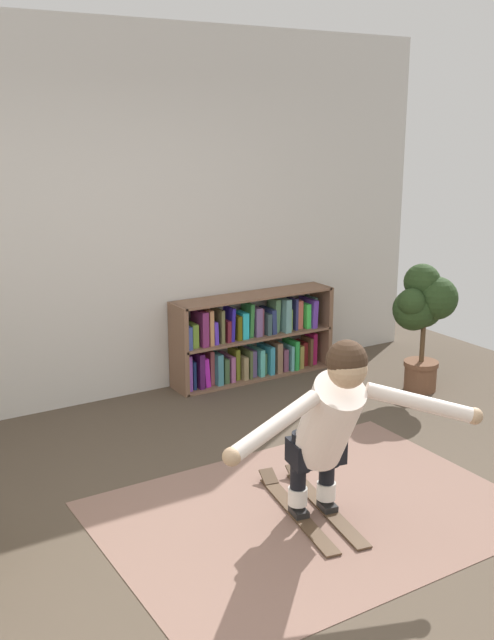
{
  "coord_description": "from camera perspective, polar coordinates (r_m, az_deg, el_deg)",
  "views": [
    {
      "loc": [
        -2.07,
        -2.84,
        2.19
      ],
      "look_at": [
        0.13,
        0.73,
        1.05
      ],
      "focal_mm": 41.92,
      "sensor_mm": 36.0,
      "label": 1
    }
  ],
  "objects": [
    {
      "name": "ground_plane",
      "position": [
        4.14,
        4.0,
        -16.77
      ],
      "size": [
        7.2,
        7.2,
        0.0
      ],
      "primitive_type": "plane",
      "color": "#4C4033"
    },
    {
      "name": "back_wall",
      "position": [
        5.87,
        -10.76,
        7.69
      ],
      "size": [
        6.0,
        0.1,
        2.9
      ],
      "primitive_type": "cube",
      "color": "beige",
      "rests_on": "ground"
    },
    {
      "name": "rug",
      "position": [
        4.43,
        4.95,
        -14.42
      ],
      "size": [
        2.34,
        1.69,
        0.01
      ],
      "primitive_type": "cube",
      "color": "#826155",
      "rests_on": "ground"
    },
    {
      "name": "bookshelf",
      "position": [
        6.43,
        0.28,
        -1.53
      ],
      "size": [
        1.48,
        0.3,
        0.74
      ],
      "color": "brown",
      "rests_on": "ground"
    },
    {
      "name": "potted_plant",
      "position": [
        6.27,
        13.28,
        0.8
      ],
      "size": [
        0.53,
        0.44,
        1.04
      ],
      "color": "brown",
      "rests_on": "ground"
    },
    {
      "name": "skis_pair",
      "position": [
        4.45,
        4.76,
        -14.02
      ],
      "size": [
        0.44,
        0.97,
        0.07
      ],
      "color": "#4E3927",
      "rests_on": "rug"
    },
    {
      "name": "person_skier",
      "position": [
        3.99,
        6.4,
        -7.54
      ],
      "size": [
        1.42,
        0.79,
        1.06
      ],
      "color": "white",
      "rests_on": "skis_pair"
    }
  ]
}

